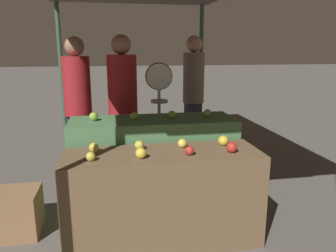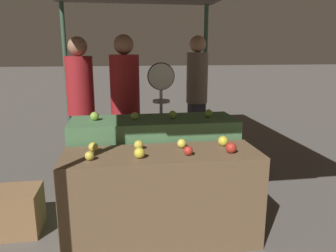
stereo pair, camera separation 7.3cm
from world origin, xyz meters
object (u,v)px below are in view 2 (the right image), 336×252
Objects in this scene: person_vendor_at_scale at (125,98)px; person_customer_left at (197,87)px; person_customer_right at (81,97)px; produce_scale at (161,97)px; wooden_crate_side at (18,211)px.

person_vendor_at_scale is 0.99× the size of person_customer_left.
person_vendor_at_scale reaches higher than person_customer_right.
produce_scale is 1.90m from wooden_crate_side.
person_customer_right is (-1.62, -0.56, -0.04)m from person_customer_left.
person_customer_right reaches higher than wooden_crate_side.
produce_scale is 3.70× the size of wooden_crate_side.
person_customer_right reaches higher than produce_scale.
person_vendor_at_scale is at bearing -172.49° from person_customer_right.
person_customer_left reaches higher than person_vendor_at_scale.
person_vendor_at_scale reaches higher than wooden_crate_side.
produce_scale is 1.17m from person_customer_left.
person_vendor_at_scale is 1.28m from person_customer_left.
produce_scale is 0.49m from person_vendor_at_scale.
person_customer_left reaches higher than wooden_crate_side.
person_customer_right is 1.61m from wooden_crate_side.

